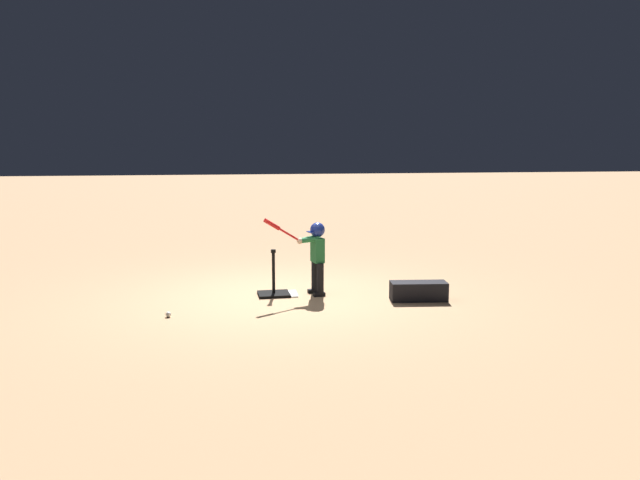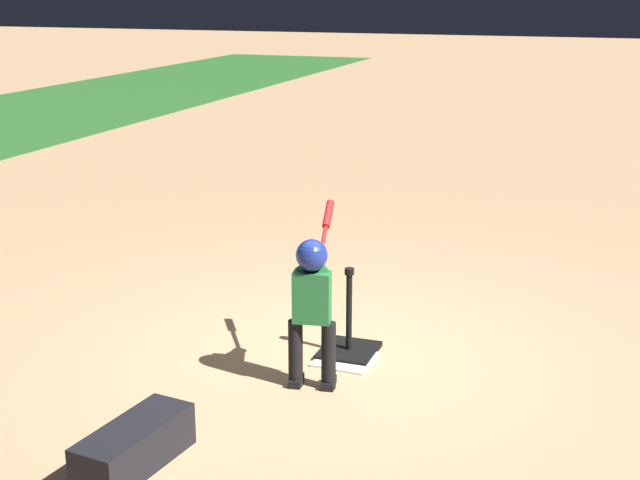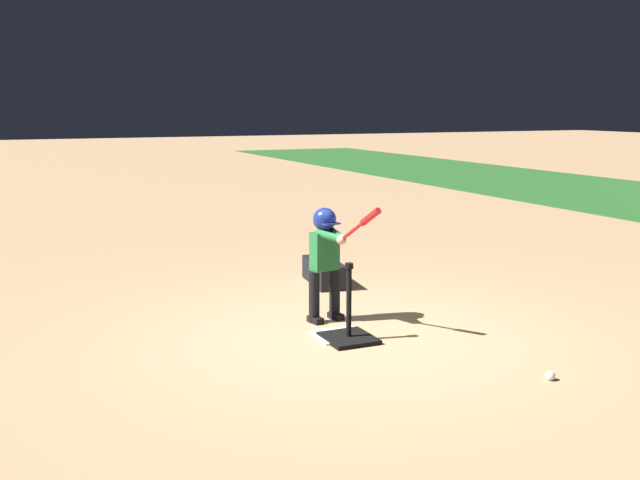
{
  "view_description": "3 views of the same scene",
  "coord_description": "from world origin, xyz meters",
  "px_view_note": "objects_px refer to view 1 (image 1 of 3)",
  "views": [
    {
      "loc": [
        1.14,
        9.3,
        2.26
      ],
      "look_at": [
        -0.65,
        -0.11,
        0.85
      ],
      "focal_mm": 35.0,
      "sensor_mm": 36.0,
      "label": 1
    },
    {
      "loc": [
        -6.25,
        -2.09,
        2.88
      ],
      "look_at": [
        0.1,
        0.14,
        0.93
      ],
      "focal_mm": 50.0,
      "sensor_mm": 36.0,
      "label": 2
    },
    {
      "loc": [
        5.95,
        -3.03,
        2.11
      ],
      "look_at": [
        -0.31,
        -0.21,
        0.87
      ],
      "focal_mm": 42.0,
      "sensor_mm": 36.0,
      "label": 3
    }
  ],
  "objects_px": {
    "batting_tee": "(274,290)",
    "equipment_bag": "(419,291)",
    "baseball": "(168,314)",
    "batter_child": "(315,249)"
  },
  "relations": [
    {
      "from": "batting_tee",
      "to": "equipment_bag",
      "type": "distance_m",
      "value": 2.22
    },
    {
      "from": "baseball",
      "to": "equipment_bag",
      "type": "bearing_deg",
      "value": -175.71
    },
    {
      "from": "batter_child",
      "to": "baseball",
      "type": "relative_size",
      "value": 16.61
    },
    {
      "from": "batting_tee",
      "to": "baseball",
      "type": "relative_size",
      "value": 9.73
    },
    {
      "from": "batter_child",
      "to": "equipment_bag",
      "type": "distance_m",
      "value": 1.69
    },
    {
      "from": "batter_child",
      "to": "batting_tee",
      "type": "bearing_deg",
      "value": -6.58
    },
    {
      "from": "baseball",
      "to": "equipment_bag",
      "type": "distance_m",
      "value": 3.66
    },
    {
      "from": "batter_child",
      "to": "baseball",
      "type": "bearing_deg",
      "value": 22.65
    },
    {
      "from": "baseball",
      "to": "equipment_bag",
      "type": "height_order",
      "value": "equipment_bag"
    },
    {
      "from": "batter_child",
      "to": "equipment_bag",
      "type": "xyz_separation_m",
      "value": [
        -1.46,
        0.64,
        -0.58
      ]
    }
  ]
}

